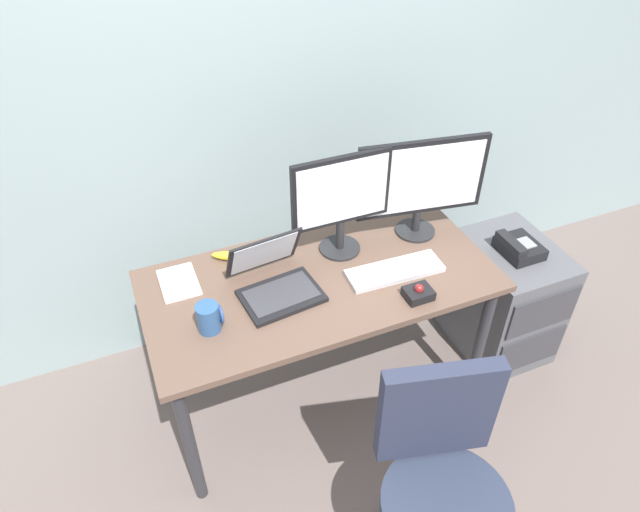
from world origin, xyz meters
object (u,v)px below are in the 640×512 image
trackball_mouse (418,293)px  paper_notepad (179,282)px  monitor_side (341,198)px  keyboard (395,270)px  file_cabinet (503,298)px  coffee_mug (209,318)px  office_chair (438,497)px  desk_phone (518,247)px  monitor_main (421,182)px  laptop (275,280)px  banana (233,256)px

trackball_mouse → paper_notepad: (-0.86, 0.45, -0.02)m
monitor_side → keyboard: bearing=-58.0°
file_cabinet → paper_notepad: paper_notepad is taller
file_cabinet → coffee_mug: bearing=-177.3°
office_chair → file_cabinet: bearing=42.3°
monitor_side → coffee_mug: monitor_side is taller
office_chair → monitor_side: bearing=85.9°
file_cabinet → coffee_mug: coffee_mug is taller
trackball_mouse → desk_phone: bearing=16.7°
file_cabinet → monitor_main: 0.87m
file_cabinet → keyboard: size_ratio=1.50×
laptop → paper_notepad: laptop is taller
office_chair → laptop: size_ratio=2.71×
coffee_mug → paper_notepad: coffee_mug is taller
laptop → paper_notepad: (-0.35, 0.18, -0.05)m
file_cabinet → monitor_main: monitor_main is taller
keyboard → laptop: 0.51m
file_cabinet → laptop: 1.29m
desk_phone → keyboard: (-0.69, -0.04, 0.11)m
office_chair → paper_notepad: (-0.63, 1.06, 0.33)m
monitor_main → trackball_mouse: bearing=-118.5°
monitor_side → trackball_mouse: monitor_side is taller
desk_phone → coffee_mug: size_ratio=1.71×
monitor_side → coffee_mug: size_ratio=3.94×
paper_notepad → trackball_mouse: bearing=-27.4°
trackball_mouse → paper_notepad: bearing=152.6°
monitor_main → trackball_mouse: (-0.21, -0.38, -0.24)m
monitor_main → desk_phone: bearing=-21.4°
desk_phone → paper_notepad: size_ratio=0.96×
file_cabinet → coffee_mug: (-1.49, -0.07, 0.50)m
office_chair → paper_notepad: size_ratio=4.54×
office_chair → trackball_mouse: office_chair is taller
coffee_mug → banana: size_ratio=0.62×
desk_phone → banana: size_ratio=1.05×
monitor_main → banana: monitor_main is taller
office_chair → paper_notepad: office_chair is taller
file_cabinet → monitor_side: monitor_side is taller
laptop → file_cabinet: bearing=-2.1°
coffee_mug → banana: (0.19, 0.36, -0.04)m
laptop → trackball_mouse: (0.51, -0.26, -0.03)m
trackball_mouse → office_chair: bearing=-110.9°
desk_phone → monitor_side: monitor_side is taller
trackball_mouse → keyboard: bearing=95.1°
office_chair → desk_phone: bearing=42.0°
desk_phone → coffee_mug: 1.49m
desk_phone → paper_notepad: paper_notepad is taller
monitor_side → paper_notepad: bearing=176.2°
coffee_mug → desk_phone: bearing=2.0°
trackball_mouse → banana: (-0.61, 0.51, -0.00)m
paper_notepad → monitor_side: bearing=-3.8°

